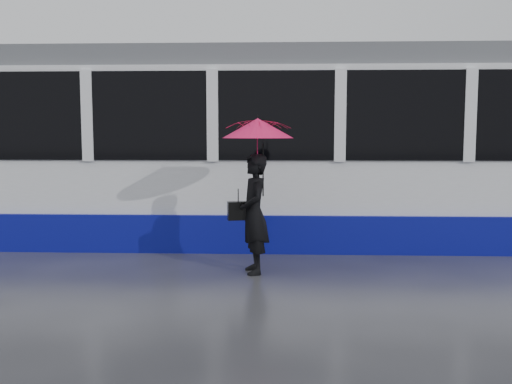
{
  "coord_description": "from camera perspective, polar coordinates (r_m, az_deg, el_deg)",
  "views": [
    {
      "loc": [
        0.21,
        -7.73,
        1.92
      ],
      "look_at": [
        -0.13,
        0.25,
        1.1
      ],
      "focal_mm": 40.0,
      "sensor_mm": 36.0,
      "label": 1
    }
  ],
  "objects": [
    {
      "name": "woman",
      "position": [
        7.82,
        -0.19,
        -2.2
      ],
      "size": [
        0.52,
        0.68,
        1.65
      ],
      "primitive_type": "imported",
      "rotation": [
        0.0,
        0.0,
        -1.34
      ],
      "color": "black",
      "rests_on": "ground"
    },
    {
      "name": "rails",
      "position": [
        10.41,
        1.21,
        -4.72
      ],
      "size": [
        34.0,
        1.51,
        0.02
      ],
      "color": "#3F3D38",
      "rests_on": "ground"
    },
    {
      "name": "tram",
      "position": [
        10.8,
        21.02,
        3.97
      ],
      "size": [
        26.0,
        2.56,
        3.35
      ],
      "color": "white",
      "rests_on": "ground"
    },
    {
      "name": "handbag",
      "position": [
        7.84,
        -1.79,
        -1.88
      ],
      "size": [
        0.32,
        0.19,
        0.44
      ],
      "rotation": [
        0.0,
        0.0,
        0.23
      ],
      "color": "black",
      "rests_on": "ground"
    },
    {
      "name": "umbrella",
      "position": [
        7.74,
        0.18,
        5.01
      ],
      "size": [
        1.16,
        1.16,
        1.11
      ],
      "rotation": [
        0.0,
        0.0,
        0.23
      ],
      "color": "#EB1393",
      "rests_on": "ground"
    },
    {
      "name": "ground",
      "position": [
        7.97,
        0.84,
        -8.09
      ],
      "size": [
        90.0,
        90.0,
        0.0
      ],
      "primitive_type": "plane",
      "color": "#28282D",
      "rests_on": "ground"
    }
  ]
}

